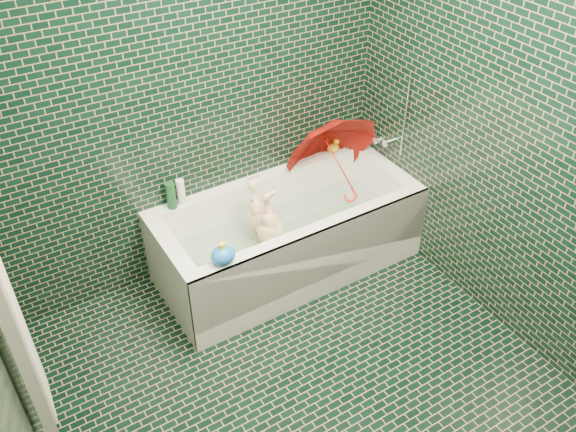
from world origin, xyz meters
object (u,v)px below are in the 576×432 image
rubber_duck (334,147)px  bath_toy (223,255)px  bathtub (289,243)px  child (273,241)px  umbrella (339,164)px

rubber_duck → bath_toy: (-1.19, -0.64, 0.02)m
bathtub → child: size_ratio=1.86×
child → rubber_duck: size_ratio=7.62×
bathtub → rubber_duck: (0.58, 0.34, 0.38)m
bathtub → umbrella: umbrella is taller
umbrella → rubber_duck: 0.26m
bathtub → child: (-0.14, -0.03, 0.10)m
bathtub → umbrella: 0.63m
bathtub → bath_toy: size_ratio=11.59×
child → bathtub: bearing=102.5°
bathtub → child: bathtub is taller
child → rubber_duck: 0.86m
umbrella → bath_toy: 1.15m
child → umbrella: umbrella is taller
bath_toy → child: bearing=27.5°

